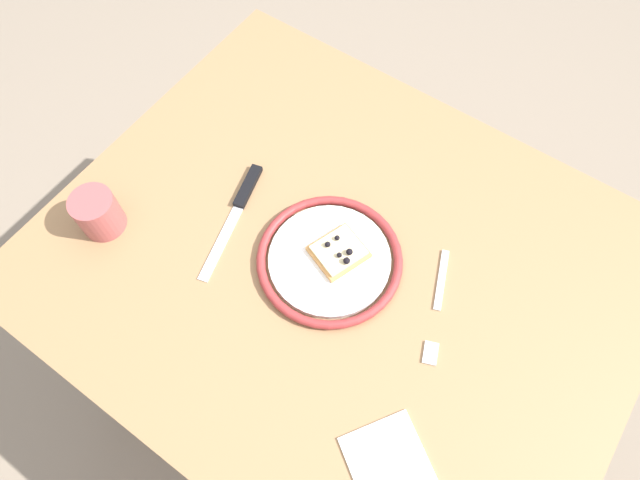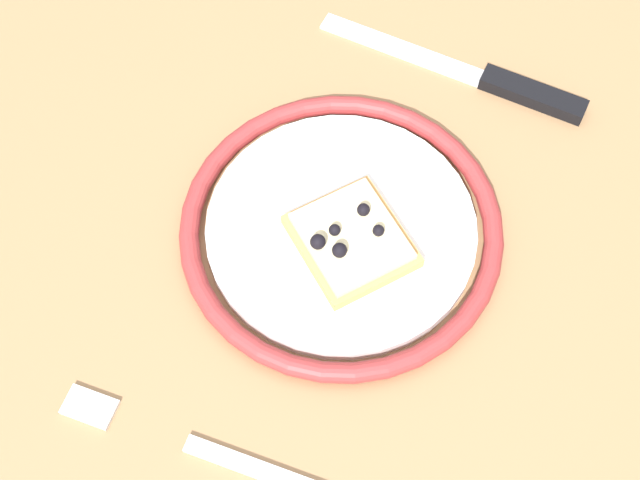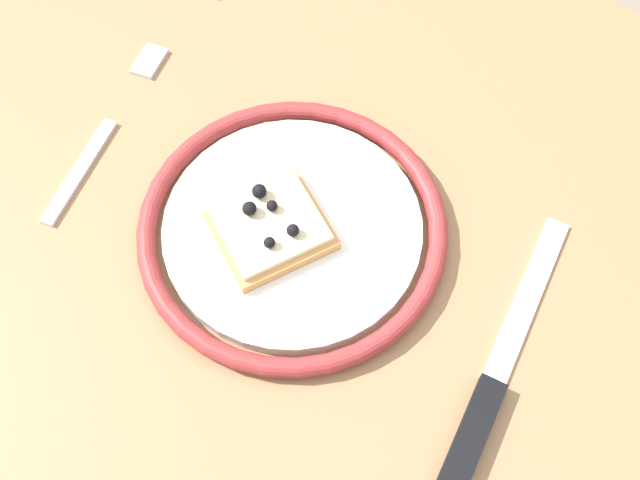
{
  "view_description": "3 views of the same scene",
  "coord_description": "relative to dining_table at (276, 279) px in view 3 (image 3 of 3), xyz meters",
  "views": [
    {
      "loc": [
        -0.2,
        0.34,
        1.56
      ],
      "look_at": [
        0.04,
        -0.0,
        0.74
      ],
      "focal_mm": 30.86,
      "sensor_mm": 36.0,
      "label": 1
    },
    {
      "loc": [
        -0.22,
        -0.17,
        1.27
      ],
      "look_at": [
        -0.01,
        0.01,
        0.74
      ],
      "focal_mm": 46.03,
      "sensor_mm": 36.0,
      "label": 2
    },
    {
      "loc": [
        0.22,
        -0.18,
        1.23
      ],
      "look_at": [
        0.04,
        0.01,
        0.74
      ],
      "focal_mm": 40.75,
      "sensor_mm": 36.0,
      "label": 3
    }
  ],
  "objects": [
    {
      "name": "fork",
      "position": [
        -0.18,
        -0.02,
        0.1
      ],
      "size": [
        0.09,
        0.19,
        0.0
      ],
      "color": "silver",
      "rests_on": "dining_table"
    },
    {
      "name": "dining_table",
      "position": [
        0.0,
        0.0,
        0.0
      ],
      "size": [
        0.99,
        0.81,
        0.71
      ],
      "color": "#936D47",
      "rests_on": "ground_plane"
    },
    {
      "name": "ground_plane",
      "position": [
        0.0,
        0.0,
        -0.62
      ],
      "size": [
        6.0,
        6.0,
        0.0
      ],
      "primitive_type": "plane",
      "color": "gray"
    },
    {
      "name": "plate",
      "position": [
        0.01,
        0.01,
        0.1
      ],
      "size": [
        0.25,
        0.25,
        0.02
      ],
      "color": "white",
      "rests_on": "dining_table"
    },
    {
      "name": "knife",
      "position": [
        0.21,
        0.01,
        0.1
      ],
      "size": [
        0.08,
        0.24,
        0.01
      ],
      "color": "silver",
      "rests_on": "dining_table"
    },
    {
      "name": "pizza_slice_near",
      "position": [
        0.01,
        -0.01,
        0.11
      ],
      "size": [
        0.1,
        0.1,
        0.03
      ],
      "color": "tan",
      "rests_on": "plate"
    }
  ]
}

